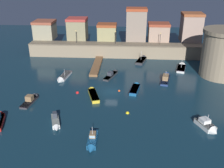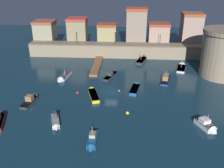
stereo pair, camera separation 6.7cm
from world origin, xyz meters
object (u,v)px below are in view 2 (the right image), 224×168
at_px(moored_boat_4, 92,141).
at_px(moored_boat_11, 55,122).
at_px(moored_boat_8, 142,60).
at_px(moored_boat_5, 136,88).
at_px(moored_boat_6, 166,78).
at_px(mooring_buoy_0, 77,93).
at_px(mooring_buoy_1, 127,113).
at_px(mooring_buoy_2, 119,91).
at_px(moored_boat_10, 32,99).
at_px(moored_boat_9, 207,126).
at_px(moored_boat_3, 63,78).
at_px(moored_boat_0, 93,93).
at_px(moored_boat_7, 182,67).
at_px(fortress_tower, 224,53).
at_px(moored_boat_2, 112,74).
at_px(quay_lamp_1, 115,35).
at_px(quay_lamp_2, 160,37).
at_px(quay_lamp_0, 76,35).

distance_m(moored_boat_4, moored_boat_11, 7.99).
bearing_deg(moored_boat_8, moored_boat_4, -176.34).
bearing_deg(moored_boat_5, moored_boat_6, -39.17).
height_order(mooring_buoy_0, mooring_buoy_1, mooring_buoy_0).
relative_size(moored_boat_8, mooring_buoy_0, 10.49).
bearing_deg(mooring_buoy_2, mooring_buoy_1, -78.24).
xyz_separation_m(moored_boat_10, mooring_buoy_2, (16.33, 5.30, -0.38)).
relative_size(moored_boat_9, moored_boat_11, 0.99).
relative_size(moored_boat_3, moored_boat_8, 1.01).
xyz_separation_m(moored_boat_6, mooring_buoy_0, (-18.61, -8.17, -0.44)).
bearing_deg(moored_boat_6, moored_boat_8, 33.89).
bearing_deg(moored_boat_4, moored_boat_8, 166.51).
height_order(moored_boat_0, moored_boat_7, moored_boat_7).
bearing_deg(moored_boat_4, moored_boat_5, 160.57).
bearing_deg(moored_boat_11, moored_boat_8, 136.02).
xyz_separation_m(moored_boat_5, mooring_buoy_2, (-3.36, -1.04, -0.37)).
bearing_deg(fortress_tower, moored_boat_5, -155.98).
bearing_deg(moored_boat_2, mooring_buoy_1, -147.31).
relative_size(moored_boat_3, mooring_buoy_2, 13.87).
distance_m(quay_lamp_1, mooring_buoy_2, 23.27).
distance_m(moored_boat_2, moored_boat_8, 13.18).
bearing_deg(moored_boat_10, moored_boat_5, -64.86).
xyz_separation_m(moored_boat_0, moored_boat_8, (10.55, 21.22, 0.01)).
height_order(quay_lamp_1, moored_boat_8, quay_lamp_1).
bearing_deg(mooring_buoy_1, moored_boat_11, -158.99).
xyz_separation_m(moored_boat_8, mooring_buoy_0, (-13.78, -20.47, -0.39)).
distance_m(quay_lamp_2, moored_boat_9, 35.73).
distance_m(fortress_tower, moored_boat_5, 22.31).
bearing_deg(moored_boat_8, moored_boat_10, 154.93).
xyz_separation_m(quay_lamp_2, moored_boat_2, (-12.13, -14.27, -5.49)).
relative_size(quay_lamp_1, quay_lamp_2, 1.10).
bearing_deg(moored_boat_8, fortress_tower, -100.53).
bearing_deg(moored_boat_5, mooring_buoy_1, -177.74).
xyz_separation_m(quay_lamp_2, moored_boat_7, (4.85, -8.27, -5.54)).
xyz_separation_m(moored_boat_10, moored_boat_11, (6.68, -7.84, 0.13)).
distance_m(moored_boat_3, mooring_buoy_1, 20.43).
bearing_deg(quay_lamp_0, moored_boat_4, -76.33).
xyz_separation_m(quay_lamp_1, moored_boat_6, (12.26, -15.64, -5.62)).
height_order(moored_boat_5, mooring_buoy_2, moored_boat_5).
distance_m(quay_lamp_0, moored_boat_4, 41.66).
bearing_deg(moored_boat_9, moored_boat_6, 167.18).
bearing_deg(mooring_buoy_2, quay_lamp_2, 65.54).
height_order(fortress_tower, moored_boat_11, fortress_tower).
relative_size(quay_lamp_0, moored_boat_3, 0.51).
bearing_deg(mooring_buoy_0, moored_boat_2, 56.14).
distance_m(moored_boat_2, moored_boat_11, 22.60).
xyz_separation_m(moored_boat_4, moored_boat_11, (-6.54, 4.60, 0.02)).
xyz_separation_m(quay_lamp_1, moored_boat_2, (0.06, -14.27, -5.68)).
height_order(quay_lamp_1, mooring_buoy_0, quay_lamp_1).
relative_size(moored_boat_6, moored_boat_9, 1.56).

